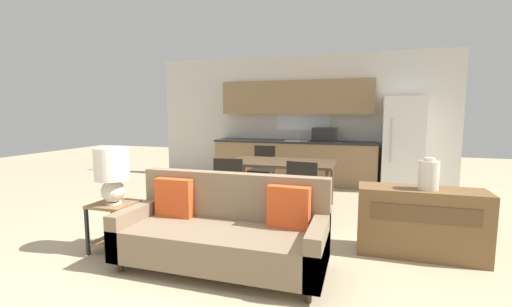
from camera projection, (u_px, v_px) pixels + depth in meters
The scene contains 13 objects.
ground_plane at pixel (205, 272), 3.22m from camera, with size 20.00×20.00×0.00m, color tan.
wall_back at pixel (297, 119), 7.44m from camera, with size 6.40×0.07×2.70m.
kitchen_counter at pixel (295, 143), 7.21m from camera, with size 3.37×0.65×2.15m.
refrigerator at pixel (402, 144), 6.51m from camera, with size 0.73×0.71×1.79m.
dining_table at pixel (281, 165), 5.32m from camera, with size 1.63×0.93×0.73m.
couch at pixel (224, 232), 3.32m from camera, with size 1.97×0.80×0.88m.
side_table at pixel (115, 219), 3.68m from camera, with size 0.43×0.43×0.53m.
table_lamp at pixel (112, 171), 3.57m from camera, with size 0.35×0.35×0.60m.
credenza at pixel (420, 222), 3.56m from camera, with size 1.25×0.43×0.71m.
vase at pixel (429, 175), 3.46m from camera, with size 0.19×0.19×0.33m.
dining_chair_far_left at pixel (263, 167), 6.24m from camera, with size 0.43×0.43×0.88m.
dining_chair_near_right at pixel (305, 190), 4.41m from camera, with size 0.48×0.48×0.88m.
dining_chair_near_left at pixel (231, 185), 4.72m from camera, with size 0.46×0.46×0.88m.
Camera 1 is at (1.37, -2.78, 1.49)m, focal length 24.00 mm.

